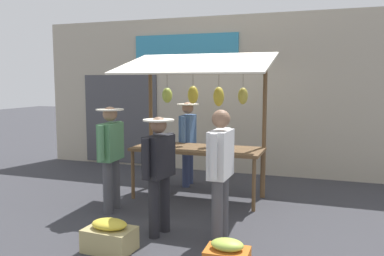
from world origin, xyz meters
TOP-DOWN VIEW (x-y plane):
  - ground_plane at (0.00, 0.00)m, footprint 40.00×40.00m
  - street_backdrop at (0.06, -2.20)m, footprint 9.00×0.30m
  - market_stall at (0.02, -0.03)m, footprint 2.50×1.46m
  - vendor_with_sunhat at (0.45, -0.75)m, footprint 0.42×0.69m
  - shopper_with_shopping_bag at (-0.85, 1.68)m, footprint 0.23×0.71m
  - shopper_with_ponytail at (-0.04, 1.73)m, footprint 0.40×0.67m
  - shopper_in_grey_tee at (1.05, 1.08)m, footprint 0.42×0.69m
  - produce_crate_near at (0.31, 2.39)m, footprint 0.60×0.43m

SIDE VIEW (x-z plane):
  - ground_plane at x=0.00m, z-range 0.00..0.00m
  - produce_crate_near at x=0.31m, z-range -0.02..0.37m
  - shopper_with_ponytail at x=-0.04m, z-range 0.13..1.68m
  - vendor_with_sunhat at x=0.45m, z-range 0.14..1.75m
  - shopper_in_grey_tee at x=1.05m, z-range 0.14..1.77m
  - shopper_with_shopping_bag at x=-0.85m, z-range 0.13..1.80m
  - market_stall at x=0.02m, z-range 0.30..2.80m
  - street_backdrop at x=0.06m, z-range 0.00..3.40m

